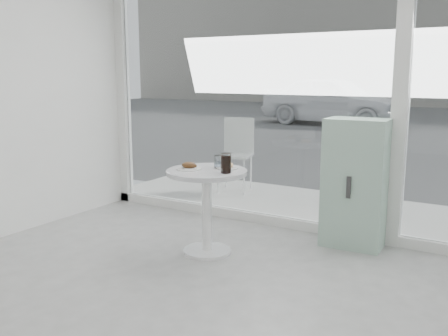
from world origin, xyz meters
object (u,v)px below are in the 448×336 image
Objects in this scene: plate_donut at (227,166)px; mint_cabinet at (355,183)px; water_tumbler_a at (218,162)px; main_table at (207,194)px; car_white at (333,100)px; patio_chair at (237,149)px; cola_glass at (226,164)px; plate_fritter at (189,167)px; water_tumbler_b at (219,162)px.

mint_cabinet is at bearing 37.24° from plate_donut.
main_table is at bearing -105.93° from water_tumbler_a.
car_white is 38.95× the size of water_tumbler_a.
car_white reaches higher than plate_donut.
mint_cabinet is 6.13× the size of plate_donut.
patio_chair reaches higher than cola_glass.
cola_glass is at bearing -42.71° from water_tumbler_a.
plate_fritter is at bearing -144.37° from mint_cabinet.
mint_cabinet is 7.05× the size of cola_glass.
car_white reaches higher than cola_glass.
water_tumbler_b is at bearing 133.51° from cola_glass.
car_white is (-3.92, 10.90, 0.18)m from mint_cabinet.
water_tumbler_a is at bearing 74.07° from main_table.
mint_cabinet reaches higher than water_tumbler_b.
car_white is 23.26× the size of plate_donut.
car_white is 11.95m from water_tumbler_b.
mint_cabinet is 0.26× the size of car_white.
car_white is at bearing 102.85° from plate_fritter.
water_tumbler_b is (0.02, 0.17, 0.27)m from main_table.
car_white is 11.99m from water_tumbler_a.
mint_cabinet is 1.30m from water_tumbler_a.
cola_glass reaches higher than main_table.
main_table is 1.39m from mint_cabinet.
mint_cabinet is 1.24× the size of patio_chair.
plate_donut is 0.09m from water_tumbler_a.
water_tumbler_a is (-1.04, -0.75, 0.22)m from mint_cabinet.
mint_cabinet reaches higher than plate_fritter.
patio_chair is (-1.99, 1.27, 0.00)m from mint_cabinet.
plate_fritter is 2.09× the size of water_tumbler_b.
main_table is 0.79× the size of patio_chair.
water_tumbler_a reaches higher than main_table.
mint_cabinet is (1.08, 0.88, 0.05)m from main_table.
car_white is 12.14m from plate_fritter.
plate_fritter is at bearing -155.87° from main_table.
patio_chair is 2.35m from plate_fritter.
patio_chair is 2.20m from water_tumbler_b.
plate_fritter is 0.29m from water_tumbler_b.
cola_glass is (-0.86, -0.91, 0.25)m from mint_cabinet.
water_tumbler_a is (-0.08, -0.02, 0.03)m from plate_donut.
main_table is at bearing -97.61° from water_tumbler_b.
mint_cabinet is at bearing 46.59° from cola_glass.
water_tumbler_a is 0.04m from water_tumbler_b.
water_tumbler_b reaches higher than plate_fritter.
water_tumbler_a is 1.11× the size of water_tumbler_b.
mint_cabinet is at bearing 37.66° from plate_fritter.
water_tumbler_b reaches higher than main_table.
patio_chair is 9.82m from car_white.
car_white is at bearing 103.87° from water_tumbler_b.
car_white is 26.74× the size of cola_glass.
water_tumbler_b reaches higher than plate_donut.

